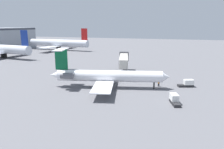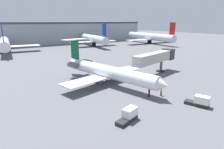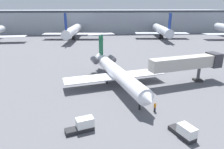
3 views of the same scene
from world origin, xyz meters
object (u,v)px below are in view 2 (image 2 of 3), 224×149
jet_bridge (157,57)px  parked_airliner_centre (94,39)px  regional_jet (105,71)px  baggage_tug_lead (200,102)px  baggage_tug_trailing (129,115)px  parked_airliner_east_mid (150,37)px  ground_crew_marshaller (161,92)px  parked_airliner_west_mid (4,43)px

jet_bridge → parked_airliner_centre: parked_airliner_centre is taller
regional_jet → jet_bridge: (16.72, -0.19, 1.59)m
baggage_tug_lead → baggage_tug_trailing: 13.86m
baggage_tug_lead → parked_airliner_east_mid: size_ratio=0.10×
jet_bridge → parked_airliner_east_mid: bearing=47.4°
parked_airliner_centre → parked_airliner_east_mid: bearing=-10.2°
ground_crew_marshaller → baggage_tug_lead: bearing=-74.7°
baggage_tug_lead → parked_airliner_west_mid: parked_airliner_west_mid is taller
ground_crew_marshaller → parked_airliner_centre: size_ratio=0.05×
ground_crew_marshaller → parked_airliner_centre: parked_airliner_centre is taller
jet_bridge → baggage_tug_lead: 22.25m
baggage_tug_lead → ground_crew_marshaller: bearing=105.3°
regional_jet → parked_airliner_centre: bearing=64.0°
jet_bridge → baggage_tug_lead: size_ratio=4.19×
regional_jet → ground_crew_marshaller: 13.99m
baggage_tug_trailing → parked_airliner_centre: size_ratio=0.13×
baggage_tug_lead → baggage_tug_trailing: (-13.59, 2.75, 0.00)m
baggage_tug_lead → parked_airliner_west_mid: 88.08m
parked_airliner_east_mid → regional_jet: bearing=-140.6°
baggage_tug_lead → parked_airliner_east_mid: (62.12, 76.87, 3.64)m
baggage_tug_lead → baggage_tug_trailing: same height
parked_airliner_centre → parked_airliner_east_mid: size_ratio=0.79×
jet_bridge → parked_airliner_west_mid: parked_airliner_west_mid is taller
ground_crew_marshaller → baggage_tug_trailing: size_ratio=0.40×
ground_crew_marshaller → parked_airliner_east_mid: (64.08, 69.75, 3.62)m
parked_airliner_west_mid → baggage_tug_lead: bearing=-75.4°
regional_jet → parked_airliner_centre: (31.19, 63.84, 1.23)m
ground_crew_marshaller → baggage_tug_trailing: (-11.64, -4.38, -0.02)m
baggage_tug_trailing → parked_airliner_east_mid: (75.71, 74.12, 3.64)m
parked_airliner_centre → ground_crew_marshaller: bearing=-108.7°
jet_bridge → ground_crew_marshaller: size_ratio=10.49×
ground_crew_marshaller → parked_airliner_centre: bearing=71.3°
regional_jet → parked_airliner_west_mid: bearing=102.9°
ground_crew_marshaller → parked_airliner_centre: 80.98m
baggage_tug_lead → baggage_tug_trailing: size_ratio=1.00×
ground_crew_marshaller → jet_bridge: bearing=47.6°
parked_airliner_west_mid → baggage_tug_trailing: bearing=-84.1°
ground_crew_marshaller → parked_airliner_west_mid: parked_airliner_west_mid is taller
ground_crew_marshaller → parked_airliner_west_mid: size_ratio=0.05×
ground_crew_marshaller → baggage_tug_trailing: baggage_tug_trailing is taller
parked_airliner_west_mid → parked_airliner_east_mid: size_ratio=0.88×
baggage_tug_lead → parked_airliner_west_mid: size_ratio=0.12×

